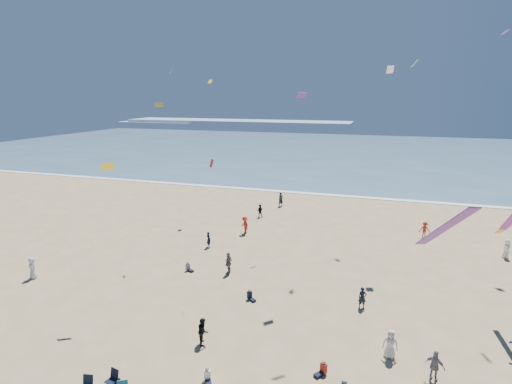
% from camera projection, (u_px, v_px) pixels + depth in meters
% --- Properties ---
extents(ocean, '(220.00, 100.00, 0.06)m').
position_uv_depth(ocean, '(348.00, 152.00, 107.60)').
color(ocean, '#476B84').
rests_on(ocean, ground).
extents(surf_line, '(220.00, 1.20, 0.08)m').
position_uv_depth(surf_line, '(317.00, 194.00, 61.32)').
color(surf_line, white).
rests_on(surf_line, ground).
extents(headland_far, '(110.00, 20.00, 3.20)m').
position_uv_depth(headland_far, '(237.00, 124.00, 194.49)').
color(headland_far, '#7A8EA8').
rests_on(headland_far, ground).
extents(headland_near, '(40.00, 14.00, 2.00)m').
position_uv_depth(headland_near, '(159.00, 124.00, 201.90)').
color(headland_near, '#7A8EA8').
rests_on(headland_near, ground).
extents(standing_flyers, '(39.38, 42.58, 1.94)m').
position_uv_depth(standing_flyers, '(316.00, 268.00, 33.02)').
color(standing_flyers, white).
rests_on(standing_flyers, ground).
extents(seated_group, '(14.12, 13.87, 0.84)m').
position_uv_depth(seated_group, '(238.00, 328.00, 25.27)').
color(seated_group, white).
rests_on(seated_group, ground).
extents(black_backpack, '(0.30, 0.22, 0.38)m').
position_uv_depth(black_backpack, '(117.00, 382.00, 20.83)').
color(black_backpack, black).
rests_on(black_backpack, ground).
extents(kites_aloft, '(33.03, 40.11, 27.32)m').
position_uv_depth(kites_aloft, '(381.00, 109.00, 25.31)').
color(kites_aloft, '#FE72C9').
rests_on(kites_aloft, ground).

